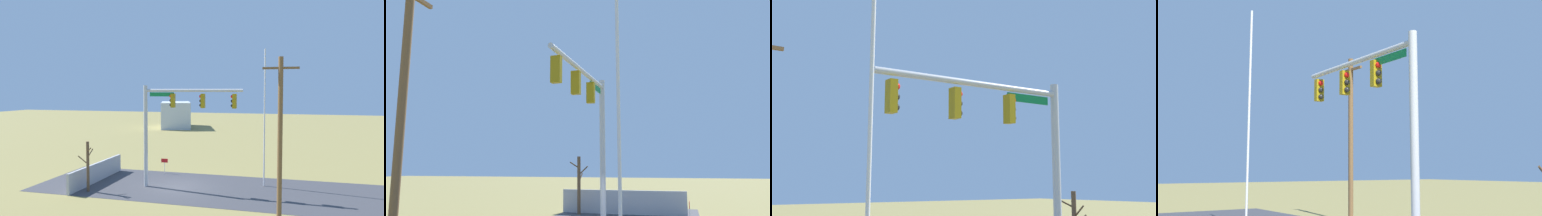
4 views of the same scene
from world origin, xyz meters
TOP-DOWN VIEW (x-y plane):
  - signal_mast at (0.15, 0.69)m, footprint 7.03×0.56m
  - flagpole at (-5.96, -1.62)m, footprint 0.10×0.10m

SIDE VIEW (x-z plane):
  - flagpole at x=-5.96m, z-range 0.00..9.76m
  - signal_mast at x=0.15m, z-range 1.51..8.71m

